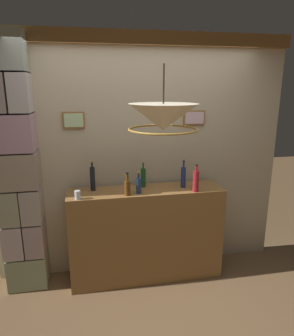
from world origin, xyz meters
The scene contains 12 objects.
ground_plane centered at (0.00, 0.00, 0.00)m, with size 12.00×12.00×0.00m, color brown.
panelled_rear_partition centered at (0.00, 1.10, 1.40)m, with size 3.25×0.15×2.64m.
stone_pillar centered at (-1.28, 0.93, 1.28)m, with size 0.41×0.37×2.58m.
bar_shelf_unit centered at (0.00, 0.82, 0.52)m, with size 1.65×0.40×1.04m, color olive.
liquor_bottle_bourbon centered at (-0.22, 0.69, 1.12)m, with size 0.06×0.06×0.24m.
liquor_bottle_port centered at (-0.09, 0.72, 1.12)m, with size 0.05×0.05×0.23m.
liquor_bottle_gin centered at (-0.01, 0.91, 1.15)m, with size 0.05×0.05×0.29m.
liquor_bottle_scotch centered at (0.49, 0.66, 1.16)m, with size 0.06×0.06×0.29m.
liquor_bottle_rye centered at (0.41, 0.82, 1.15)m, with size 0.05×0.05×0.30m.
liquor_bottle_sherry centered at (-0.55, 0.90, 1.17)m, with size 0.05×0.05×0.32m.
glass_tumbler_rocks centered at (-0.70, 0.66, 1.08)m, with size 0.06×0.06×0.09m.
pendant_lamp centered at (-0.02, 0.02, 1.87)m, with size 0.53×0.53×0.48m.
Camera 1 is at (-0.57, -2.19, 2.09)m, focal length 32.59 mm.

